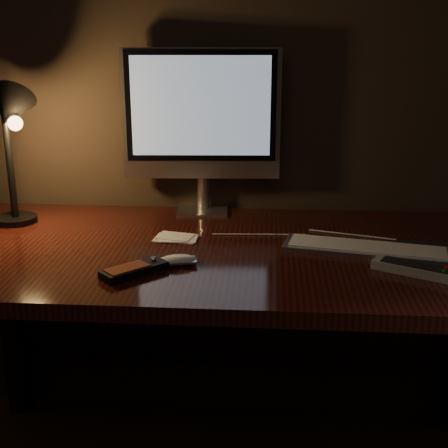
# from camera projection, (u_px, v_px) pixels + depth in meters

# --- Properties ---
(desk) EXTENTS (1.60, 0.75, 0.75)m
(desk) POSITION_uv_depth(u_px,v_px,m) (226.00, 282.00, 1.75)
(desk) COLOR black
(desk) RESTS_ON ground
(monitor) EXTENTS (0.48, 0.15, 0.50)m
(monitor) POSITION_uv_depth(u_px,v_px,m) (201.00, 118.00, 1.87)
(monitor) COLOR silver
(monitor) RESTS_ON desk
(keyboard) EXTENTS (0.44, 0.20, 0.02)m
(keyboard) POSITION_uv_depth(u_px,v_px,m) (366.00, 249.00, 1.61)
(keyboard) COLOR silver
(keyboard) RESTS_ON desk
(mouse) EXTENTS (0.10, 0.07, 0.02)m
(mouse) POSITION_uv_depth(u_px,v_px,m) (178.00, 261.00, 1.53)
(mouse) COLOR white
(mouse) RESTS_ON desk
(media_remote) EXTENTS (0.16, 0.15, 0.03)m
(media_remote) POSITION_uv_depth(u_px,v_px,m) (134.00, 270.00, 1.47)
(media_remote) COLOR black
(media_remote) RESTS_ON desk
(tv_remote) EXTENTS (0.21, 0.14, 0.03)m
(tv_remote) POSITION_uv_depth(u_px,v_px,m) (417.00, 269.00, 1.47)
(tv_remote) COLOR #95979A
(tv_remote) RESTS_ON desk
(papers) EXTENTS (0.12, 0.09, 0.01)m
(papers) POSITION_uv_depth(u_px,v_px,m) (176.00, 238.00, 1.71)
(papers) COLOR white
(papers) RESTS_ON desk
(desk_lamp) EXTENTS (0.19, 0.21, 0.42)m
(desk_lamp) POSITION_uv_depth(u_px,v_px,m) (10.00, 130.00, 1.74)
(desk_lamp) COLOR black
(desk_lamp) RESTS_ON desk
(cable) EXTENTS (0.50, 0.08, 0.00)m
(cable) POSITION_uv_depth(u_px,v_px,m) (305.00, 236.00, 1.73)
(cable) COLOR white
(cable) RESTS_ON desk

